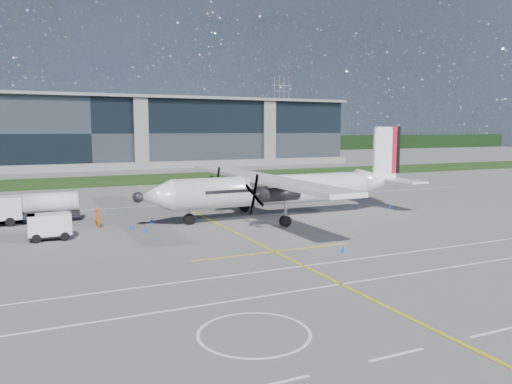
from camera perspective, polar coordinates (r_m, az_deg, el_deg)
The scene contains 17 objects.
ground at distance 77.23m, azimuth -15.54°, elevation 0.70°, with size 400.00×400.00×0.00m, color slate.
grass_strip at distance 85.09m, azimuth -16.40°, elevation 1.26°, with size 400.00×18.00×0.04m, color #13330E.
terminal_building at distance 116.45m, azimuth -18.85°, elevation 6.36°, with size 120.00×20.00×15.00m, color black.
tree_line at distance 176.32m, azimuth -20.83°, elevation 4.95°, with size 400.00×6.00×6.00m, color black.
pylon_east at distance 209.77m, azimuth 2.93°, elevation 8.96°, with size 9.00×4.60×30.00m, color gray, non-canonical shape.
yellow_taxiway_centerline at distance 48.95m, azimuth -6.37°, elevation -2.67°, with size 0.20×70.00×0.01m, color yellow.
white_lane_line at distance 26.30m, azimuth 4.18°, elevation -11.30°, with size 90.00×0.15×0.01m, color white.
turboprop_aircraft at distance 47.32m, azimuth 3.09°, elevation 2.30°, with size 27.81×28.84×8.65m, color white, non-canonical shape.
fuel_tanker_truck at distance 48.86m, azimuth -24.14°, elevation -1.71°, with size 7.08×2.30×2.65m, color silver, non-canonical shape.
baggage_tug at distance 41.01m, azimuth -22.50°, elevation -3.70°, with size 3.29×1.97×1.97m, color silver, non-canonical shape.
ground_crew_person at distance 44.22m, azimuth -17.65°, elevation -2.66°, with size 0.85×0.61×2.08m, color #F25907.
safety_cone_nose_stbd at distance 45.50m, azimuth -11.81°, elevation -3.22°, with size 0.36×0.36×0.50m, color blue.
safety_cone_fwd at distance 43.49m, azimuth -14.04°, elevation -3.76°, with size 0.36×0.36×0.50m, color blue.
safety_cone_nose_port at distance 41.77m, azimuth -12.50°, elevation -4.16°, with size 0.36×0.36×0.50m, color blue.
safety_cone_tail at distance 54.46m, azimuth 15.01°, elevation -1.62°, with size 0.36×0.36×0.50m, color blue.
safety_cone_stbdwing at distance 59.17m, azimuth -5.92°, elevation -0.73°, with size 0.36×0.36×0.50m, color blue.
safety_cone_portwing at distance 34.79m, azimuth 10.02°, elevation -6.37°, with size 0.36×0.36×0.50m, color blue.
Camera 1 is at (-12.10, -35.82, 8.31)m, focal length 35.00 mm.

